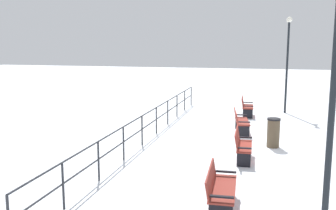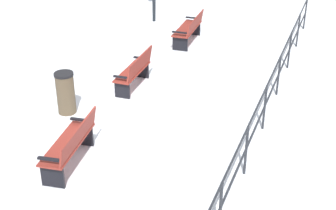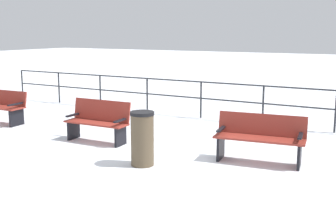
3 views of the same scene
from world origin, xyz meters
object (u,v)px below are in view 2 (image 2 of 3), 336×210
(bench_third, at_px, (71,144))
(bench_second, at_px, (135,71))
(trash_bin, at_px, (66,93))
(bench_nearest, at_px, (189,29))

(bench_third, bearing_deg, bench_second, -93.15)
(bench_third, distance_m, trash_bin, 2.18)
(bench_second, distance_m, trash_bin, 1.99)
(bench_second, height_order, bench_third, bench_second)
(bench_second, relative_size, trash_bin, 1.50)
(bench_second, xyz_separation_m, trash_bin, (0.93, 1.76, 0.03))
(bench_nearest, bearing_deg, bench_second, 83.23)
(bench_second, xyz_separation_m, bench_third, (-0.28, 3.56, 0.00))
(bench_second, distance_m, bench_third, 3.57)
(trash_bin, bearing_deg, bench_nearest, -102.47)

